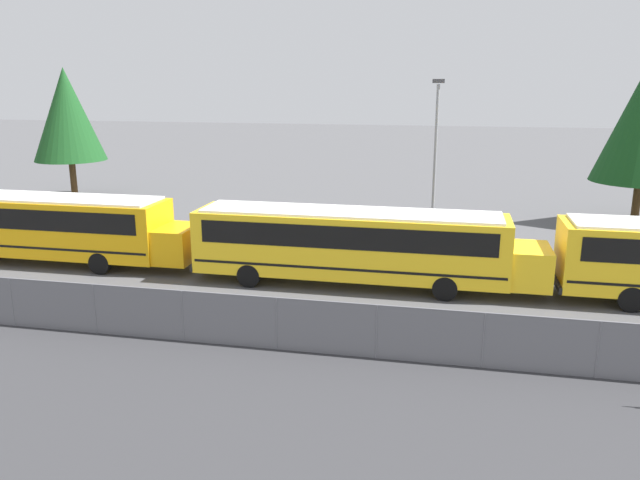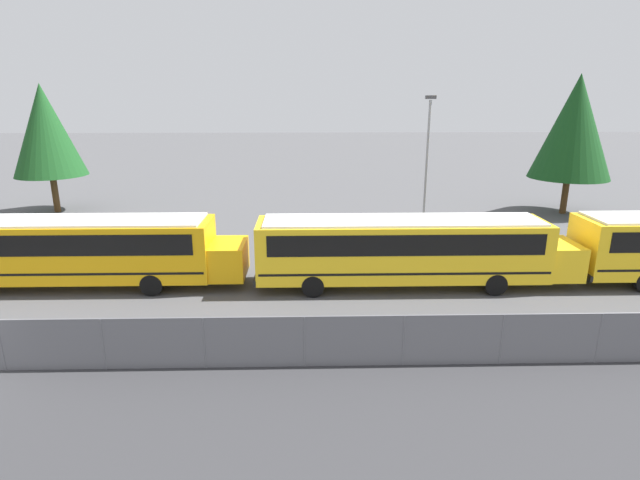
# 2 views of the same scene
# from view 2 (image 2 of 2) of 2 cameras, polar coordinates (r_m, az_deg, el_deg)

# --- Properties ---
(school_bus_3) EXTENTS (13.99, 2.62, 3.03)m
(school_bus_3) POSITION_cam_2_polar(r_m,az_deg,el_deg) (24.03, -26.26, -0.72)
(school_bus_3) COLOR #EDA80F
(school_bus_3) RESTS_ON ground_plane
(school_bus_4) EXTENTS (13.99, 2.62, 3.03)m
(school_bus_4) POSITION_cam_2_polar(r_m,az_deg,el_deg) (21.92, 10.02, -0.76)
(school_bus_4) COLOR yellow
(school_bus_4) RESTS_ON ground_plane
(light_pole) EXTENTS (0.60, 0.24, 8.09)m
(light_pole) POSITION_cam_2_polar(r_m,az_deg,el_deg) (30.32, 12.13, 8.91)
(light_pole) COLOR gray
(light_pole) RESTS_ON ground_plane
(tree_0) EXTENTS (5.38, 5.38, 9.52)m
(tree_0) POSITION_cam_2_polar(r_m,az_deg,el_deg) (38.87, 27.06, 11.43)
(tree_0) COLOR #51381E
(tree_0) RESTS_ON ground_plane
(tree_1) EXTENTS (4.82, 4.82, 8.90)m
(tree_1) POSITION_cam_2_polar(r_m,az_deg,el_deg) (40.03, -28.85, 10.90)
(tree_1) COLOR #51381E
(tree_1) RESTS_ON ground_plane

